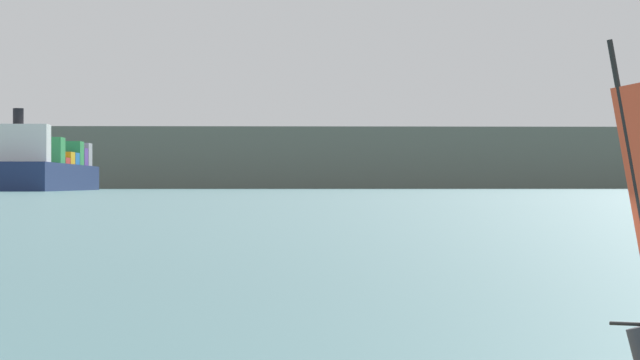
% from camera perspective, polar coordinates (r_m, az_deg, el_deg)
% --- Properties ---
extents(cargo_ship, '(30.16, 157.35, 31.00)m').
position_cam_1_polar(cargo_ship, '(617.49, -10.68, 0.38)').
color(cargo_ship, navy).
rests_on(cargo_ship, ground_plane).
extents(distant_headland, '(709.19, 253.16, 36.53)m').
position_cam_1_polar(distant_headland, '(990.90, 9.06, 0.74)').
color(distant_headland, '#60665B').
rests_on(distant_headland, ground_plane).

